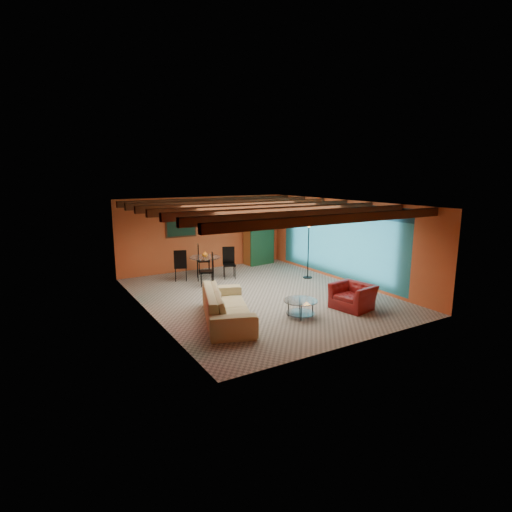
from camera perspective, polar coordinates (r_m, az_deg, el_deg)
room at (r=11.63m, az=0.23°, el=5.78°), size 6.52×8.01×2.71m
sofa at (r=9.90m, az=-4.09°, el=-6.97°), size 1.89×2.86×0.78m
armchair at (r=11.08m, az=13.51°, el=-5.55°), size 1.07×1.17×0.67m
coffee_table at (r=10.27m, az=6.29°, el=-7.33°), size 1.01×1.01×0.44m
dining_table at (r=13.76m, az=-7.18°, el=-1.09°), size 2.67×2.67×1.08m
armoire at (r=15.98m, az=0.38°, el=2.36°), size 1.17×0.68×1.95m
floor_lamp at (r=13.86m, az=7.38°, el=0.86°), size 0.52×0.52×1.96m
ceiling_fan at (r=11.53m, az=0.51°, el=5.73°), size 1.50×1.50×0.44m
painting at (r=14.79m, az=-10.52°, el=4.06°), size 1.05×0.03×0.65m
potted_plant at (r=15.83m, az=0.39°, el=6.71°), size 0.48×0.43×0.48m
vase at (r=13.63m, az=-7.25°, el=1.53°), size 0.24×0.24×0.20m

